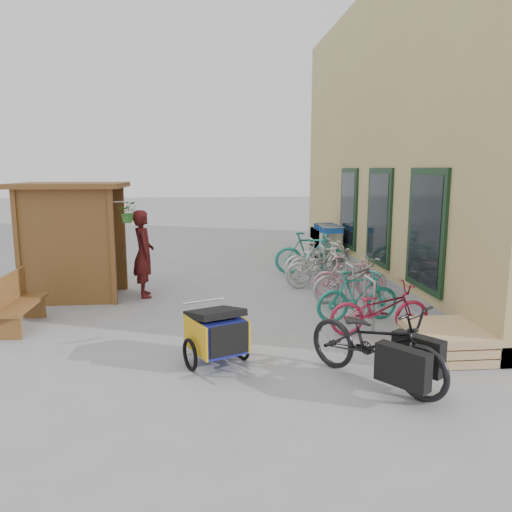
{
  "coord_description": "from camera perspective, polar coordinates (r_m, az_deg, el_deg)",
  "views": [
    {
      "loc": [
        -0.42,
        -8.05,
        2.68
      ],
      "look_at": [
        0.5,
        1.5,
        1.0
      ],
      "focal_mm": 35.0,
      "sensor_mm": 36.0,
      "label": 1
    }
  ],
  "objects": [
    {
      "name": "bike_5",
      "position": [
        11.89,
        7.41,
        -0.71
      ],
      "size": [
        1.72,
        0.77,
        1.0
      ],
      "primitive_type": "imported",
      "rotation": [
        0.0,
        0.0,
        1.76
      ],
      "color": "silver",
      "rests_on": "ground"
    },
    {
      "name": "bike_1",
      "position": [
        9.04,
        11.57,
        -4.47
      ],
      "size": [
        1.59,
        0.64,
        0.93
      ],
      "primitive_type": "imported",
      "rotation": [
        0.0,
        0.0,
        1.71
      ],
      "color": "#218778",
      "rests_on": "ground"
    },
    {
      "name": "shopping_carts",
      "position": [
        14.91,
        7.81,
        2.0
      ],
      "size": [
        0.62,
        2.07,
        1.1
      ],
      "color": "silver",
      "rests_on": "ground"
    },
    {
      "name": "kiosk",
      "position": [
        10.96,
        -20.62,
        3.39
      ],
      "size": [
        2.49,
        1.65,
        2.4
      ],
      "color": "brown",
      "rests_on": "ground"
    },
    {
      "name": "bike_2",
      "position": [
        10.36,
        10.8,
        -2.65
      ],
      "size": [
        1.82,
        1.02,
        0.91
      ],
      "primitive_type": "imported",
      "rotation": [
        0.0,
        0.0,
        1.83
      ],
      "color": "#99999D",
      "rests_on": "ground"
    },
    {
      "name": "bench",
      "position": [
        9.38,
        -25.72,
        -4.65
      ],
      "size": [
        0.46,
        1.48,
        0.94
      ],
      "rotation": [
        0.0,
        0.0,
        -0.01
      ],
      "color": "brown",
      "rests_on": "ground"
    },
    {
      "name": "building",
      "position": [
        14.35,
        23.9,
        12.36
      ],
      "size": [
        6.07,
        13.0,
        7.0
      ],
      "color": "tan",
      "rests_on": "ground"
    },
    {
      "name": "cargo_bike",
      "position": [
        6.51,
        13.71,
        -9.71
      ],
      "size": [
        1.77,
        2.05,
        1.06
      ],
      "rotation": [
        0.0,
        0.0,
        0.63
      ],
      "color": "black",
      "rests_on": "ground"
    },
    {
      "name": "bike_0",
      "position": [
        8.41,
        13.93,
        -5.85
      ],
      "size": [
        1.66,
        0.6,
        0.87
      ],
      "primitive_type": "imported",
      "rotation": [
        0.0,
        0.0,
        1.58
      ],
      "color": "#9F1C3B",
      "rests_on": "ground"
    },
    {
      "name": "person_kiosk",
      "position": [
        10.73,
        -12.73,
        0.25
      ],
      "size": [
        0.58,
        0.75,
        1.84
      ],
      "primitive_type": "imported",
      "rotation": [
        0.0,
        0.0,
        1.8
      ],
      "color": "maroon",
      "rests_on": "ground"
    },
    {
      "name": "bike_4",
      "position": [
        11.41,
        7.79,
        -1.32
      ],
      "size": [
        1.8,
        0.64,
        0.94
      ],
      "primitive_type": "imported",
      "rotation": [
        0.0,
        0.0,
        1.58
      ],
      "color": "#99999D",
      "rests_on": "ground"
    },
    {
      "name": "pallet_stack",
      "position": [
        7.87,
        20.84,
        -9.03
      ],
      "size": [
        1.0,
        1.2,
        0.4
      ],
      "color": "tan",
      "rests_on": "ground"
    },
    {
      "name": "bike_3",
      "position": [
        10.63,
        10.47,
        -2.38
      ],
      "size": [
        1.52,
        0.6,
        0.89
      ],
      "primitive_type": "imported",
      "rotation": [
        0.0,
        0.0,
        1.44
      ],
      "color": "#CF8698",
      "rests_on": "ground"
    },
    {
      "name": "bike_rack",
      "position": [
        11.01,
        8.91,
        -1.52
      ],
      "size": [
        0.05,
        5.35,
        0.86
      ],
      "color": "#A5A8AD",
      "rests_on": "ground"
    },
    {
      "name": "child_trailer",
      "position": [
        6.97,
        -4.54,
        -8.6
      ],
      "size": [
        0.96,
        1.44,
        0.85
      ],
      "rotation": [
        0.0,
        0.0,
        0.42
      ],
      "color": "navy",
      "rests_on": "ground"
    },
    {
      "name": "ground",
      "position": [
        8.49,
        -2.41,
        -8.47
      ],
      "size": [
        80.0,
        80.0,
        0.0
      ],
      "primitive_type": "plane",
      "color": "gray"
    },
    {
      "name": "bike_7",
      "position": [
        12.88,
        6.2,
        0.33
      ],
      "size": [
        1.85,
        0.68,
        1.09
      ],
      "primitive_type": "imported",
      "rotation": [
        0.0,
        0.0,
        1.48
      ],
      "color": "#218778",
      "rests_on": "ground"
    },
    {
      "name": "bike_6",
      "position": [
        12.47,
        6.95,
        -0.35
      ],
      "size": [
        1.89,
        1.12,
        0.94
      ],
      "primitive_type": "imported",
      "rotation": [
        0.0,
        0.0,
        1.87
      ],
      "color": "silver",
      "rests_on": "ground"
    }
  ]
}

